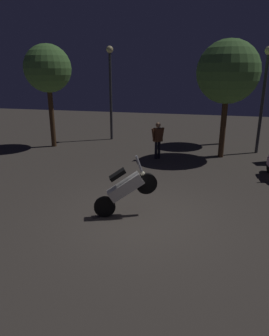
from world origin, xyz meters
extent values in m
plane|color=#4C443D|center=(0.00, 0.00, 0.00)|extent=(40.00, 40.00, 0.00)
cylinder|color=black|center=(-0.97, -0.09, 0.28)|extent=(0.56, 0.30, 0.56)
cylinder|color=black|center=(0.05, 0.32, 0.86)|extent=(0.56, 0.30, 0.56)
cube|color=beige|center=(-0.46, 0.11, 0.80)|extent=(1.01, 0.64, 0.76)
cube|color=black|center=(-0.64, 0.04, 1.15)|extent=(0.49, 0.38, 0.32)
cylinder|color=gray|center=(-0.13, 0.25, 1.41)|extent=(0.21, 0.13, 0.44)
sphere|color=#F2EABF|center=(-0.04, 0.28, 1.14)|extent=(0.12, 0.12, 0.12)
cylinder|color=black|center=(-0.58, 5.58, 0.39)|extent=(0.12, 0.12, 0.77)
cylinder|color=black|center=(-0.46, 5.70, 0.39)|extent=(0.12, 0.12, 0.77)
cube|color=#59331E|center=(-0.52, 5.64, 1.06)|extent=(0.42, 0.42, 0.57)
sphere|color=#9E7251|center=(-0.52, 5.64, 1.48)|extent=(0.21, 0.21, 0.21)
cylinder|color=#59331E|center=(-0.69, 5.47, 1.09)|extent=(0.19, 0.19, 0.52)
cylinder|color=#59331E|center=(-0.35, 5.81, 1.09)|extent=(0.19, 0.19, 0.52)
cylinder|color=#38383D|center=(3.81, 7.72, 2.16)|extent=(0.14, 0.14, 4.32)
sphere|color=#F9E59E|center=(3.81, 7.72, 4.46)|extent=(0.36, 0.36, 0.36)
cylinder|color=#38383D|center=(-3.64, 8.93, 2.27)|extent=(0.14, 0.14, 4.54)
sphere|color=#F9E59E|center=(-3.64, 8.93, 4.68)|extent=(0.36, 0.36, 0.36)
cylinder|color=#4C331E|center=(2.16, 6.59, 1.35)|extent=(0.24, 0.24, 2.71)
sphere|color=#568C42|center=(2.16, 6.59, 3.61)|extent=(2.57, 2.57, 2.57)
cylinder|color=#4C331E|center=(2.29, 9.20, 1.52)|extent=(0.24, 0.24, 3.04)
sphere|color=#336B2D|center=(2.29, 9.20, 3.76)|extent=(2.05, 2.05, 2.05)
cylinder|color=#4C331E|center=(-5.99, 6.67, 1.49)|extent=(0.24, 0.24, 2.98)
sphere|color=#568C42|center=(-5.99, 6.67, 3.75)|extent=(2.21, 2.21, 2.21)
camera|label=1|loc=(1.46, -6.88, 3.66)|focal=32.29mm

